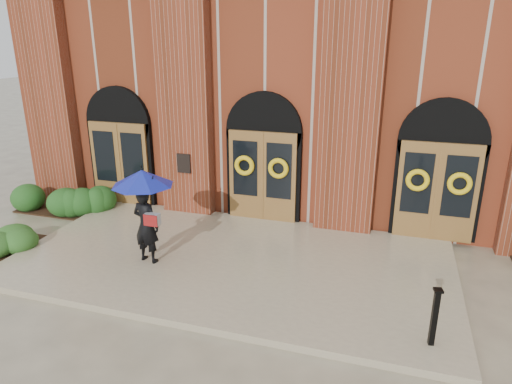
% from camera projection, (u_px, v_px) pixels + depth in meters
% --- Properties ---
extents(ground, '(90.00, 90.00, 0.00)m').
position_uv_depth(ground, '(229.00, 267.00, 10.55)').
color(ground, tan).
rests_on(ground, ground).
extents(landing, '(10.00, 5.30, 0.15)m').
position_uv_depth(landing, '(231.00, 261.00, 10.66)').
color(landing, tan).
rests_on(landing, ground).
extents(church_building, '(16.20, 12.53, 7.00)m').
position_uv_depth(church_building, '(308.00, 79.00, 17.35)').
color(church_building, maroon).
rests_on(church_building, ground).
extents(man_with_umbrella, '(1.55, 1.55, 2.17)m').
position_uv_depth(man_with_umbrella, '(144.00, 199.00, 10.02)').
color(man_with_umbrella, black).
rests_on(man_with_umbrella, landing).
extents(metal_post, '(0.17, 0.17, 1.05)m').
position_uv_depth(metal_post, '(435.00, 316.00, 7.48)').
color(metal_post, black).
rests_on(metal_post, landing).
extents(hedge_wall_left, '(3.04, 1.21, 0.78)m').
position_uv_depth(hedge_wall_left, '(73.00, 198.00, 13.83)').
color(hedge_wall_left, '#1D4918').
rests_on(hedge_wall_left, ground).
extents(hedge_front_left, '(1.53, 1.31, 0.54)m').
position_uv_depth(hedge_front_left, '(27.00, 239.00, 11.33)').
color(hedge_front_left, '#27541D').
rests_on(hedge_front_left, ground).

